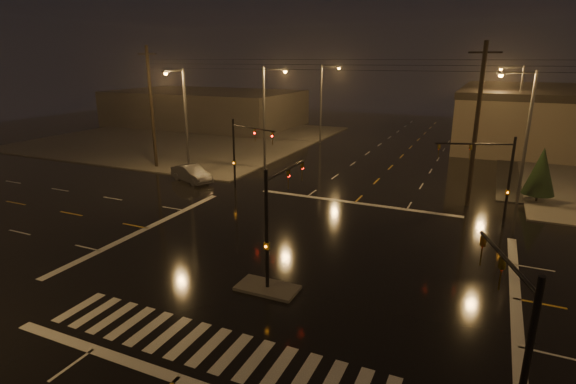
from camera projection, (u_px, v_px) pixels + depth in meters
ground at (300, 257)px, 25.37m from camera, size 140.00×140.00×0.00m
sidewalk_nw at (187, 137)px, 63.42m from camera, size 36.00×36.00×0.12m
median_island at (267, 288)px, 21.86m from camera, size 3.00×1.60×0.15m
crosswalk at (209, 347)px, 17.52m from camera, size 15.00×2.60×0.01m
stop_bar_near at (177, 379)px, 15.78m from camera, size 16.00×0.50×0.01m
stop_bar_far at (355, 203)px, 34.96m from camera, size 16.00×0.50×0.01m
commercial_block at (206, 108)px, 75.08m from camera, size 30.00×18.00×5.60m
signal_mast_median at (275, 211)px, 21.62m from camera, size 0.25×4.59×6.00m
signal_mast_ne at (494, 170)px, 29.36m from camera, size 4.84×1.86×6.00m
signal_mast_nw at (242, 147)px, 36.89m from camera, size 4.84×1.86×6.00m
signal_mast_se at (514, 341)px, 11.75m from camera, size 1.55×3.87×6.00m
streetlight_1 at (267, 112)px, 43.84m from camera, size 2.77×0.32×10.00m
streetlight_2 at (323, 99)px, 57.80m from camera, size 2.77×0.32×10.00m
streetlight_3 at (523, 129)px, 33.23m from camera, size 2.77×0.32×10.00m
streetlight_4 at (516, 104)px, 50.67m from camera, size 2.77×0.32×10.00m
streetlight_5 at (184, 117)px, 39.81m from camera, size 0.32×2.77×10.00m
utility_pole_0 at (151, 107)px, 44.55m from camera, size 2.20×0.32×12.00m
utility_pole_1 at (476, 125)px, 32.65m from camera, size 2.20×0.32×12.00m
conifer_0 at (541, 171)px, 34.29m from camera, size 2.35×2.35×4.37m
car_crossing at (191, 174)px, 40.67m from camera, size 4.93×3.21×1.53m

